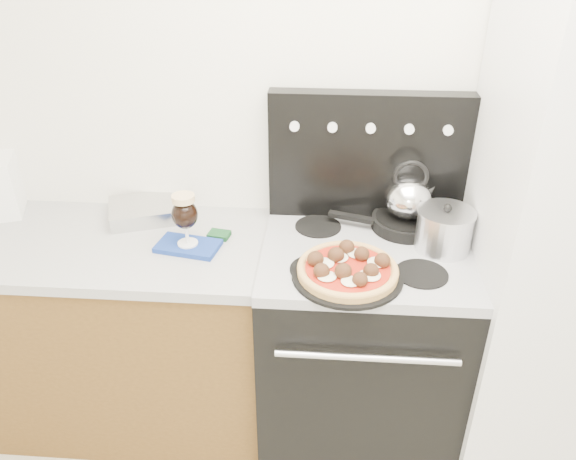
# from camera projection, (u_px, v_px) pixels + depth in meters

# --- Properties ---
(room_shell) EXTENTS (3.52, 3.01, 2.52)m
(room_shell) POSITION_uv_depth(u_px,v_px,m) (358.00, 340.00, 1.13)
(room_shell) COLOR #BCB49A
(room_shell) RESTS_ON ground
(base_cabinet) EXTENTS (1.45, 0.60, 0.86)m
(base_cabinet) POSITION_uv_depth(u_px,v_px,m) (97.00, 333.00, 2.39)
(base_cabinet) COLOR brown
(base_cabinet) RESTS_ON ground
(countertop) EXTENTS (1.48, 0.63, 0.04)m
(countertop) POSITION_uv_depth(u_px,v_px,m) (77.00, 243.00, 2.16)
(countertop) COLOR #AFAFAF
(countertop) RESTS_ON base_cabinet
(stove_body) EXTENTS (0.76, 0.65, 0.88)m
(stove_body) POSITION_uv_depth(u_px,v_px,m) (358.00, 349.00, 2.29)
(stove_body) COLOR black
(stove_body) RESTS_ON ground
(cooktop) EXTENTS (0.76, 0.65, 0.04)m
(cooktop) POSITION_uv_depth(u_px,v_px,m) (366.00, 254.00, 2.06)
(cooktop) COLOR #ADADB2
(cooktop) RESTS_ON stove_body
(backguard) EXTENTS (0.76, 0.08, 0.50)m
(backguard) POSITION_uv_depth(u_px,v_px,m) (367.00, 156.00, 2.16)
(backguard) COLOR black
(backguard) RESTS_ON cooktop
(fridge) EXTENTS (0.64, 0.68, 1.90)m
(fridge) POSITION_uv_depth(u_px,v_px,m) (568.00, 253.00, 1.97)
(fridge) COLOR silver
(fridge) RESTS_ON ground
(foil_sheet) EXTENTS (0.36, 0.31, 0.06)m
(foil_sheet) POSITION_uv_depth(u_px,v_px,m) (148.00, 210.00, 2.29)
(foil_sheet) COLOR silver
(foil_sheet) RESTS_ON countertop
(oven_mitt) EXTENTS (0.25, 0.17, 0.02)m
(oven_mitt) POSITION_uv_depth(u_px,v_px,m) (188.00, 246.00, 2.09)
(oven_mitt) COLOR navy
(oven_mitt) RESTS_ON countertop
(beer_glass) EXTENTS (0.10, 0.10, 0.21)m
(beer_glass) POSITION_uv_depth(u_px,v_px,m) (185.00, 220.00, 2.03)
(beer_glass) COLOR black
(beer_glass) RESTS_ON oven_mitt
(pizza_pan) EXTENTS (0.39, 0.39, 0.01)m
(pizza_pan) POSITION_uv_depth(u_px,v_px,m) (347.00, 275.00, 1.89)
(pizza_pan) COLOR black
(pizza_pan) RESTS_ON cooktop
(pizza) EXTENTS (0.40, 0.40, 0.05)m
(pizza) POSITION_uv_depth(u_px,v_px,m) (348.00, 268.00, 1.88)
(pizza) COLOR #E3BD6C
(pizza) RESTS_ON pizza_pan
(skillet) EXTENTS (0.33, 0.33, 0.05)m
(skillet) POSITION_uv_depth(u_px,v_px,m) (405.00, 223.00, 2.17)
(skillet) COLOR black
(skillet) RESTS_ON cooktop
(tea_kettle) EXTENTS (0.19, 0.19, 0.20)m
(tea_kettle) POSITION_uv_depth(u_px,v_px,m) (409.00, 194.00, 2.11)
(tea_kettle) COLOR white
(tea_kettle) RESTS_ON skillet
(stock_pot) EXTENTS (0.23, 0.23, 0.14)m
(stock_pot) POSITION_uv_depth(u_px,v_px,m) (444.00, 231.00, 2.02)
(stock_pot) COLOR silver
(stock_pot) RESTS_ON cooktop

